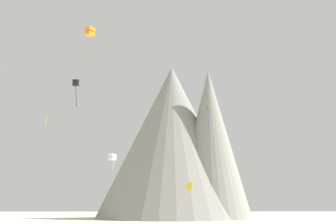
# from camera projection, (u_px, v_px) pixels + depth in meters

# --- Properties ---
(rock_massif) EXTENTS (54.23, 53.76, 48.25)m
(rock_massif) POSITION_uv_depth(u_px,v_px,m) (179.00, 140.00, 121.98)
(rock_massif) COLOR gray
(rock_massif) RESTS_ON ground_plane
(kite_lime_mid) EXTENTS (0.36, 1.20, 1.43)m
(kite_lime_mid) POSITION_uv_depth(u_px,v_px,m) (46.00, 120.00, 63.03)
(kite_lime_mid) COLOR #8CD133
(kite_white_low) EXTENTS (1.69, 1.70, 3.16)m
(kite_white_low) POSITION_uv_depth(u_px,v_px,m) (112.00, 157.00, 79.79)
(kite_white_low) COLOR white
(kite_black_mid) EXTENTS (0.98, 1.01, 4.61)m
(kite_black_mid) POSITION_uv_depth(u_px,v_px,m) (76.00, 83.00, 63.55)
(kite_black_mid) COLOR black
(kite_indigo_mid) EXTENTS (0.59, 0.75, 4.20)m
(kite_indigo_mid) POSITION_uv_depth(u_px,v_px,m) (208.00, 113.00, 66.28)
(kite_indigo_mid) COLOR #5138B2
(kite_yellow_low) EXTENTS (0.91, 0.49, 1.11)m
(kite_yellow_low) POSITION_uv_depth(u_px,v_px,m) (190.00, 186.00, 49.15)
(kite_yellow_low) COLOR yellow
(kite_orange_high) EXTENTS (1.61, 1.60, 1.33)m
(kite_orange_high) POSITION_uv_depth(u_px,v_px,m) (90.00, 32.00, 57.57)
(kite_orange_high) COLOR orange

